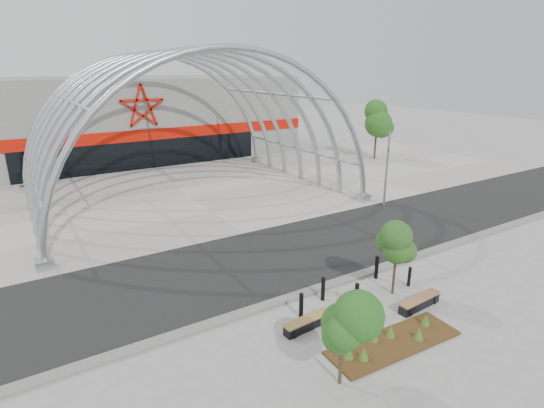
% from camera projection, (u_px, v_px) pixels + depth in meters
% --- Properties ---
extents(ground, '(140.00, 140.00, 0.00)m').
position_uv_depth(ground, '(321.00, 285.00, 18.36)').
color(ground, gray).
rests_on(ground, ground).
extents(road, '(140.00, 7.00, 0.02)m').
position_uv_depth(road, '(277.00, 256.00, 21.19)').
color(road, black).
rests_on(road, ground).
extents(forecourt, '(60.00, 17.00, 0.04)m').
position_uv_depth(forecourt, '(189.00, 196.00, 30.89)').
color(forecourt, '#A49E95').
rests_on(forecourt, ground).
extents(kerb, '(60.00, 0.50, 0.12)m').
position_uv_depth(kerb, '(324.00, 286.00, 18.14)').
color(kerb, slate).
rests_on(kerb, ground).
extents(arena_building, '(34.00, 15.24, 8.00)m').
position_uv_depth(arena_building, '(124.00, 117.00, 44.18)').
color(arena_building, slate).
rests_on(arena_building, ground).
extents(vault_canopy, '(20.80, 15.80, 20.36)m').
position_uv_depth(vault_canopy, '(189.00, 196.00, 30.89)').
color(vault_canopy, '#A1A6AC').
rests_on(vault_canopy, ground).
extents(planting_bed, '(4.99, 1.76, 0.52)m').
position_uv_depth(planting_bed, '(392.00, 341.00, 14.43)').
color(planting_bed, '#3B2A0E').
rests_on(planting_bed, ground).
extents(signal_pole, '(0.39, 0.69, 5.04)m').
position_uv_depth(signal_pole, '(387.00, 168.00, 28.01)').
color(signal_pole, gray).
rests_on(signal_pole, ground).
extents(street_tree_0, '(1.45, 1.45, 3.31)m').
position_uv_depth(street_tree_0, '(344.00, 314.00, 11.96)').
color(street_tree_0, '#302618').
rests_on(street_tree_0, ground).
extents(street_tree_1, '(1.30, 1.30, 3.07)m').
position_uv_depth(street_tree_1, '(397.00, 245.00, 17.02)').
color(street_tree_1, black).
rests_on(street_tree_1, ground).
extents(bench_0, '(2.05, 0.59, 0.42)m').
position_uv_depth(bench_0, '(308.00, 323.00, 15.29)').
color(bench_0, black).
rests_on(bench_0, ground).
extents(bench_1, '(2.14, 0.60, 0.44)m').
position_uv_depth(bench_1, '(419.00, 303.00, 16.59)').
color(bench_1, black).
rests_on(bench_1, ground).
extents(bollard_0, '(0.16, 0.16, 1.02)m').
position_uv_depth(bollard_0, '(301.00, 306.00, 15.83)').
color(bollard_0, black).
rests_on(bollard_0, ground).
extents(bollard_1, '(0.16, 0.16, 1.01)m').
position_uv_depth(bollard_1, '(323.00, 289.00, 17.05)').
color(bollard_1, black).
rests_on(bollard_1, ground).
extents(bollard_2, '(0.17, 0.17, 1.05)m').
position_uv_depth(bollard_2, '(356.00, 296.00, 16.50)').
color(bollard_2, black).
rests_on(bollard_2, ground).
extents(bollard_3, '(0.14, 0.14, 0.88)m').
position_uv_depth(bollard_3, '(409.00, 277.00, 18.18)').
color(bollard_3, black).
rests_on(bollard_3, ground).
extents(bollard_4, '(0.17, 0.17, 1.06)m').
position_uv_depth(bollard_4, '(377.00, 267.00, 18.80)').
color(bollard_4, black).
rests_on(bollard_4, ground).
extents(bg_tree_1, '(2.70, 2.70, 5.91)m').
position_uv_depth(bg_tree_1, '(377.00, 117.00, 42.11)').
color(bg_tree_1, black).
rests_on(bg_tree_1, ground).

